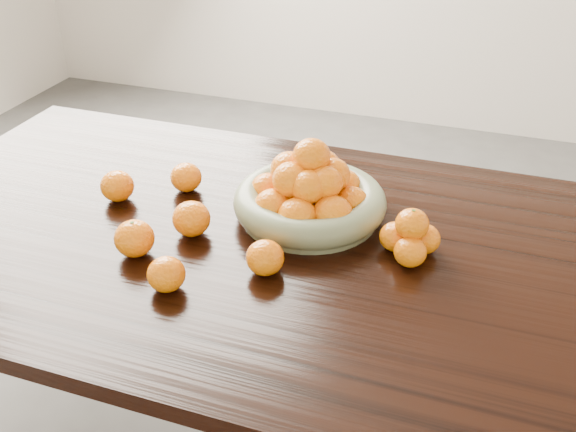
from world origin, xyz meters
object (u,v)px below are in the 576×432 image
(fruit_bowl, at_px, (309,195))
(loose_orange_0, at_px, (134,238))
(orange_pyramid, at_px, (410,237))
(dining_table, at_px, (296,276))

(fruit_bowl, relative_size, loose_orange_0, 4.14)
(orange_pyramid, relative_size, loose_orange_0, 1.51)
(dining_table, distance_m, fruit_bowl, 0.19)
(dining_table, xyz_separation_m, orange_pyramid, (0.24, 0.04, 0.13))
(dining_table, distance_m, orange_pyramid, 0.28)
(fruit_bowl, xyz_separation_m, orange_pyramid, (0.25, -0.08, -0.01))
(fruit_bowl, height_order, orange_pyramid, fruit_bowl)
(dining_table, bearing_deg, fruit_bowl, 94.04)
(fruit_bowl, distance_m, orange_pyramid, 0.26)
(dining_table, height_order, orange_pyramid, orange_pyramid)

